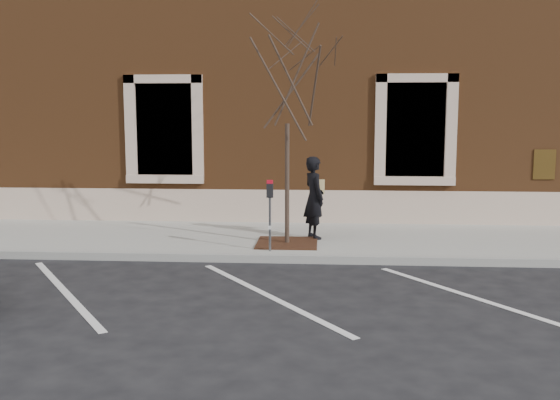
{
  "coord_description": "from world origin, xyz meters",
  "views": [
    {
      "loc": [
        0.82,
        -11.43,
        2.76
      ],
      "look_at": [
        0.0,
        0.6,
        1.1
      ],
      "focal_mm": 40.0,
      "sensor_mm": 36.0,
      "label": 1
    }
  ],
  "objects": [
    {
      "name": "ground",
      "position": [
        0.0,
        0.0,
        0.0
      ],
      "size": [
        120.0,
        120.0,
        0.0
      ],
      "primitive_type": "plane",
      "color": "#28282B",
      "rests_on": "ground"
    },
    {
      "name": "parking_stripes",
      "position": [
        0.0,
        -2.2,
        0.0
      ],
      "size": [
        28.0,
        4.4,
        0.01
      ],
      "primitive_type": null,
      "color": "silver",
      "rests_on": "ground"
    },
    {
      "name": "man",
      "position": [
        0.65,
        1.61,
        1.02
      ],
      "size": [
        0.64,
        0.75,
        1.74
      ],
      "primitive_type": "imported",
      "rotation": [
        0.0,
        0.0,
        2.0
      ],
      "color": "black",
      "rests_on": "sidewalk_near"
    },
    {
      "name": "building_civic",
      "position": [
        0.0,
        7.74,
        4.0
      ],
      "size": [
        40.0,
        8.62,
        8.0
      ],
      "color": "brown",
      "rests_on": "ground"
    },
    {
      "name": "curb_near",
      "position": [
        0.0,
        -0.05,
        0.07
      ],
      "size": [
        40.0,
        0.12,
        0.15
      ],
      "primitive_type": "cube",
      "color": "#9E9E99",
      "rests_on": "ground"
    },
    {
      "name": "sapling",
      "position": [
        0.12,
        0.99,
        3.24
      ],
      "size": [
        2.65,
        2.65,
        4.42
      ],
      "color": "#413027",
      "rests_on": "sidewalk_near"
    },
    {
      "name": "sidewalk_near",
      "position": [
        0.0,
        1.75,
        0.07
      ],
      "size": [
        40.0,
        3.5,
        0.15
      ],
      "primitive_type": "cube",
      "color": "#A8A79E",
      "rests_on": "ground"
    },
    {
      "name": "tree_grate",
      "position": [
        0.12,
        0.99,
        0.17
      ],
      "size": [
        1.22,
        1.22,
        0.03
      ],
      "primitive_type": "cube",
      "color": "#432515",
      "rests_on": "sidewalk_near"
    },
    {
      "name": "parking_meter",
      "position": [
        -0.17,
        0.27,
        1.1
      ],
      "size": [
        0.12,
        0.1,
        1.37
      ],
      "rotation": [
        0.0,
        0.0,
        0.11
      ],
      "color": "#595B60",
      "rests_on": "sidewalk_near"
    }
  ]
}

